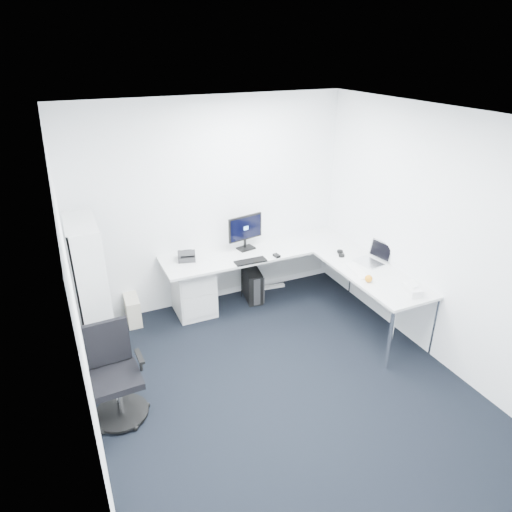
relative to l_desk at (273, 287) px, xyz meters
name	(u,v)px	position (x,y,z in m)	size (l,w,h in m)	color
ground	(285,390)	(-0.55, -1.40, -0.39)	(4.20, 4.20, 0.00)	black
ceiling	(294,120)	(-0.55, -1.40, 2.31)	(4.20, 4.20, 0.00)	white
wall_back	(212,205)	(-0.55, 0.70, 0.96)	(3.60, 0.02, 2.70)	white
wall_front	(478,442)	(-0.55, -3.50, 0.96)	(3.60, 0.02, 2.70)	white
wall_left	(78,319)	(-2.35, -1.40, 0.96)	(0.02, 4.20, 2.70)	white
wall_right	(440,241)	(1.25, -1.40, 0.96)	(0.02, 4.20, 2.70)	white
l_desk	(273,287)	(0.00, 0.00, 0.00)	(2.65, 1.48, 0.77)	silver
drawer_pedestal	(192,286)	(-0.94, 0.48, -0.02)	(0.48, 0.60, 0.74)	silver
bookshelf	(92,291)	(-2.17, 0.05, 0.42)	(0.31, 0.80, 1.61)	silver
task_chair	(116,377)	(-2.14, -1.07, 0.09)	(0.53, 0.53, 0.95)	black
black_pc_tower	(252,285)	(-0.10, 0.45, -0.17)	(0.20, 0.44, 0.43)	black
beige_pc_tower	(133,310)	(-1.72, 0.53, -0.21)	(0.17, 0.37, 0.35)	#BDB7A1
power_strip	(273,287)	(0.29, 0.60, -0.37)	(0.36, 0.06, 0.04)	silver
monitor	(246,232)	(-0.19, 0.45, 0.62)	(0.50, 0.16, 0.48)	black
black_keyboard	(251,261)	(-0.29, 0.06, 0.40)	(0.40, 0.14, 0.02)	black
mouse	(277,256)	(0.07, 0.06, 0.40)	(0.06, 0.10, 0.03)	black
desk_phone	(186,254)	(-0.99, 0.45, 0.46)	(0.21, 0.21, 0.15)	#272729
laptop	(370,254)	(1.02, -0.58, 0.51)	(0.34, 0.33, 0.24)	silver
white_keyboard	(357,271)	(0.77, -0.70, 0.39)	(0.12, 0.44, 0.01)	silver
headphones	(341,253)	(0.86, -0.21, 0.41)	(0.12, 0.18, 0.05)	black
orange_fruit	(369,279)	(0.72, -0.97, 0.43)	(0.09, 0.09, 0.09)	orange
tissue_box	(412,290)	(0.99, -1.38, 0.43)	(0.13, 0.24, 0.08)	silver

